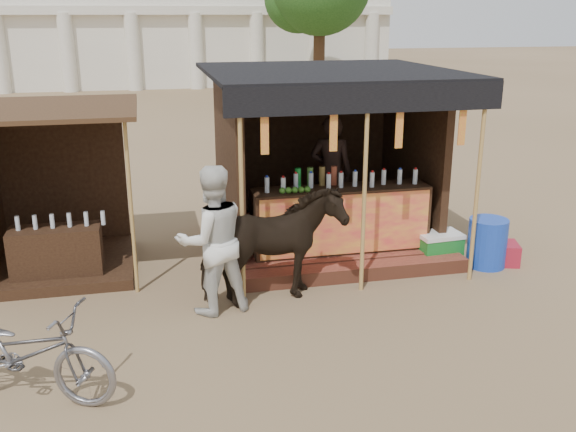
# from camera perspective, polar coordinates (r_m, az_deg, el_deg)

# --- Properties ---
(ground) EXTENTS (120.00, 120.00, 0.00)m
(ground) POSITION_cam_1_polar(r_m,az_deg,el_deg) (7.19, 2.87, -12.20)
(ground) COLOR #846B4C
(ground) RESTS_ON ground
(main_stall) EXTENTS (3.60, 3.61, 2.78)m
(main_stall) POSITION_cam_1_polar(r_m,az_deg,el_deg) (10.08, 3.41, 2.96)
(main_stall) COLOR brown
(main_stall) RESTS_ON ground
(secondary_stall) EXTENTS (2.40, 2.40, 2.38)m
(secondary_stall) POSITION_cam_1_polar(r_m,az_deg,el_deg) (9.74, -20.75, 0.20)
(secondary_stall) COLOR #382414
(secondary_stall) RESTS_ON ground
(cow) EXTENTS (1.92, 1.18, 1.51)m
(cow) POSITION_cam_1_polar(r_m,az_deg,el_deg) (8.07, -1.38, -2.85)
(cow) COLOR black
(cow) RESTS_ON ground
(motorbike) EXTENTS (1.97, 1.35, 0.98)m
(motorbike) POSITION_cam_1_polar(r_m,az_deg,el_deg) (6.71, -22.41, -11.19)
(motorbike) COLOR gray
(motorbike) RESTS_ON ground
(bystander) EXTENTS (1.04, 0.89, 1.87)m
(bystander) POSITION_cam_1_polar(r_m,az_deg,el_deg) (7.85, -6.76, -2.16)
(bystander) COLOR silver
(bystander) RESTS_ON ground
(blue_barrel) EXTENTS (0.60, 0.60, 0.72)m
(blue_barrel) POSITION_cam_1_polar(r_m,az_deg,el_deg) (9.84, 17.28, -2.27)
(blue_barrel) COLOR #183FB7
(blue_barrel) RESTS_ON ground
(red_crate) EXTENTS (0.47, 0.53, 0.32)m
(red_crate) POSITION_cam_1_polar(r_m,az_deg,el_deg) (10.10, 18.74, -3.14)
(red_crate) COLOR maroon
(red_crate) RESTS_ON ground
(cooler) EXTENTS (0.67, 0.49, 0.46)m
(cooler) POSITION_cam_1_polar(r_m,az_deg,el_deg) (9.84, 13.24, -2.73)
(cooler) COLOR #1B7928
(cooler) RESTS_ON ground
(background_building) EXTENTS (26.00, 7.45, 8.18)m
(background_building) POSITION_cam_1_polar(r_m,az_deg,el_deg) (35.95, -13.83, 17.76)
(background_building) COLOR silver
(background_building) RESTS_ON ground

